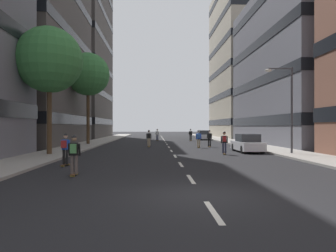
{
  "coord_description": "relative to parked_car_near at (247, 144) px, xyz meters",
  "views": [
    {
      "loc": [
        -1.48,
        -9.97,
        2.16
      ],
      "look_at": [
        0.0,
        25.14,
        2.2
      ],
      "focal_mm": 33.99,
      "sensor_mm": 36.0,
      "label": 1
    }
  ],
  "objects": [
    {
      "name": "skater_3",
      "position": [
        -11.33,
        -12.4,
        0.32
      ],
      "size": [
        0.54,
        0.91,
        1.78
      ],
      "color": "brown",
      "rests_on": "ground_plane"
    },
    {
      "name": "skater_6",
      "position": [
        -7.4,
        21.2,
        0.29
      ],
      "size": [
        0.57,
        0.92,
        1.78
      ],
      "color": "brown",
      "rests_on": "ground_plane"
    },
    {
      "name": "skater_0",
      "position": [
        -12.68,
        -8.92,
        0.32
      ],
      "size": [
        0.57,
        0.92,
        1.78
      ],
      "color": "brown",
      "rests_on": "ground_plane"
    },
    {
      "name": "skater_2",
      "position": [
        -8.41,
        7.02,
        0.29
      ],
      "size": [
        0.53,
        0.9,
        1.78
      ],
      "color": "brown",
      "rests_on": "ground_plane"
    },
    {
      "name": "streetlamp_right",
      "position": [
        2.2,
        -2.81,
        3.44
      ],
      "size": [
        2.13,
        0.3,
        6.5
      ],
      "color": "#3F3F44",
      "rests_on": "sidewalk_right"
    },
    {
      "name": "skater_5",
      "position": [
        -2.44,
        -2.2,
        0.32
      ],
      "size": [
        0.56,
        0.92,
        1.78
      ],
      "color": "brown",
      "rests_on": "ground_plane"
    },
    {
      "name": "skater_4",
      "position": [
        -2.41,
        21.01,
        0.29
      ],
      "size": [
        0.56,
        0.92,
        1.78
      ],
      "color": "brown",
      "rests_on": "ground_plane"
    },
    {
      "name": "building_right_mid",
      "position": [
        12.29,
        11.62,
        8.74
      ],
      "size": [
        15.45,
        23.47,
        18.69
      ],
      "color": "slate",
      "rests_on": "ground_plane"
    },
    {
      "name": "street_tree_near",
      "position": [
        -15.57,
        10.95,
        7.52
      ],
      "size": [
        5.0,
        5.0,
        10.61
      ],
      "color": "#4C3823",
      "rests_on": "sidewalk_left"
    },
    {
      "name": "sidewalk_left",
      "position": [
        -15.57,
        16.91,
        -0.63
      ],
      "size": [
        3.43,
        81.62,
        0.14
      ],
      "primitive_type": "cube",
      "color": "#9E9991",
      "rests_on": "ground_plane"
    },
    {
      "name": "lane_markings",
      "position": [
        -6.33,
        14.02,
        -0.7
      ],
      "size": [
        0.16,
        67.2,
        0.01
      ],
      "color": "silver",
      "rests_on": "ground_plane"
    },
    {
      "name": "skater_7",
      "position": [
        -3.36,
        5.52,
        0.32
      ],
      "size": [
        0.57,
        0.92,
        1.78
      ],
      "color": "brown",
      "rests_on": "ground_plane"
    },
    {
      "name": "parked_car_mid",
      "position": [
        0.0,
        24.67,
        0.0
      ],
      "size": [
        1.82,
        4.4,
        1.52
      ],
      "color": "silver",
      "rests_on": "ground_plane"
    },
    {
      "name": "street_tree_mid",
      "position": [
        -15.57,
        -2.7,
        6.35
      ],
      "size": [
        4.85,
        4.85,
        9.36
      ],
      "color": "#4C3823",
      "rests_on": "sidewalk_left"
    },
    {
      "name": "building_right_far",
      "position": [
        12.29,
        35.06,
        14.12
      ],
      "size": [
        15.45,
        20.79,
        29.46
      ],
      "color": "#B2A893",
      "rests_on": "ground_plane"
    },
    {
      "name": "sidewalk_right",
      "position": [
        2.91,
        16.91,
        -0.63
      ],
      "size": [
        3.43,
        81.62,
        0.14
      ],
      "primitive_type": "cube",
      "color": "#9E9991",
      "rests_on": "ground_plane"
    },
    {
      "name": "parked_car_near",
      "position": [
        0.0,
        0.0,
        0.0
      ],
      "size": [
        1.82,
        4.4,
        1.52
      ],
      "color": "silver",
      "rests_on": "ground_plane"
    },
    {
      "name": "ground_plane",
      "position": [
        -6.33,
        13.2,
        -0.7
      ],
      "size": [
        178.08,
        178.08,
        0.0
      ],
      "primitive_type": "plane",
      "color": "black"
    },
    {
      "name": "skater_1",
      "position": [
        -2.06,
        6.63,
        0.29
      ],
      "size": [
        0.54,
        0.91,
        1.78
      ],
      "color": "brown",
      "rests_on": "ground_plane"
    },
    {
      "name": "building_left_far",
      "position": [
        -24.95,
        35.06,
        14.74
      ],
      "size": [
        15.45,
        21.6,
        30.7
      ],
      "color": "#4C4744",
      "rests_on": "ground_plane"
    }
  ]
}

